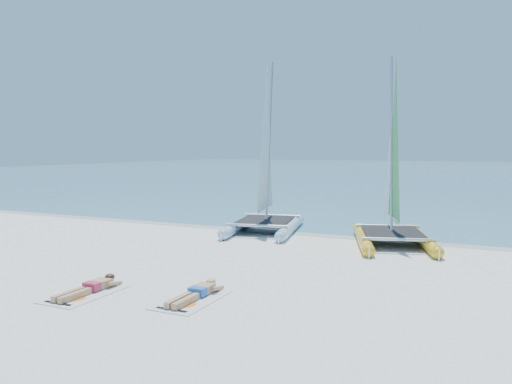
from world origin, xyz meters
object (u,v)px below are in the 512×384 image
catamaran_blue (266,178)px  sunbather_b (197,292)px  towel_b (192,300)px  catamaran_yellow (392,181)px  towel_a (85,294)px  sunbather_a (91,287)px

catamaran_blue → sunbather_b: 9.07m
towel_b → sunbather_b: bearing=90.0°
catamaran_yellow → towel_b: size_ratio=3.58×
catamaran_blue → towel_a: catamaran_blue is taller
catamaran_yellow → sunbather_a: bearing=-136.3°
sunbather_a → sunbather_b: bearing=15.1°
sunbather_a → sunbather_b: size_ratio=1.00×
sunbather_b → towel_b: bearing=-90.0°
sunbather_b → catamaran_blue: bearing=104.0°
towel_b → sunbather_b: size_ratio=1.07×
sunbather_a → towel_b: bearing=10.7°
sunbather_a → sunbather_b: same height
catamaran_blue → towel_b: 9.27m
sunbather_a → catamaran_yellow: bearing=60.8°
catamaran_blue → sunbather_a: 9.43m
catamaran_blue → catamaran_yellow: bearing=-14.8°
catamaran_blue → sunbather_a: (-0.20, -9.23, -1.92)m
catamaran_blue → sunbather_a: catamaran_blue is taller
sunbather_a → sunbather_b: 2.43m
towel_a → sunbather_b: size_ratio=1.07×
towel_a → sunbather_a: 0.22m
catamaran_yellow → towel_a: bearing=-135.8°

